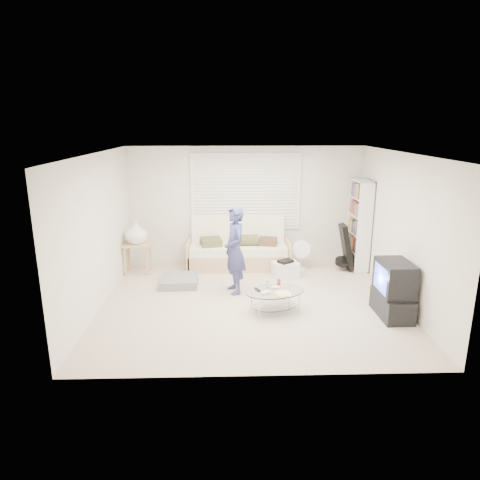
{
  "coord_description": "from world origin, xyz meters",
  "views": [
    {
      "loc": [
        -0.4,
        -6.8,
        2.96
      ],
      "look_at": [
        -0.18,
        0.3,
        1.01
      ],
      "focal_mm": 32.0,
      "sensor_mm": 36.0,
      "label": 1
    }
  ],
  "objects_px": {
    "futon_sofa": "(238,251)",
    "coffee_table": "(275,295)",
    "tv_unit": "(393,290)",
    "bookshelf": "(359,225)"
  },
  "relations": [
    {
      "from": "futon_sofa",
      "to": "coffee_table",
      "type": "xyz_separation_m",
      "value": [
        0.53,
        -2.31,
        -0.05
      ]
    },
    {
      "from": "bookshelf",
      "to": "tv_unit",
      "type": "xyz_separation_m",
      "value": [
        -0.13,
        -2.36,
        -0.49
      ]
    },
    {
      "from": "bookshelf",
      "to": "coffee_table",
      "type": "relative_size",
      "value": 1.68
    },
    {
      "from": "coffee_table",
      "to": "tv_unit",
      "type": "bearing_deg",
      "value": -6.3
    },
    {
      "from": "bookshelf",
      "to": "tv_unit",
      "type": "height_order",
      "value": "bookshelf"
    },
    {
      "from": "futon_sofa",
      "to": "bookshelf",
      "type": "height_order",
      "value": "bookshelf"
    },
    {
      "from": "tv_unit",
      "to": "bookshelf",
      "type": "bearing_deg",
      "value": 86.97
    },
    {
      "from": "futon_sofa",
      "to": "tv_unit",
      "type": "bearing_deg",
      "value": -46.7
    },
    {
      "from": "futon_sofa",
      "to": "coffee_table",
      "type": "distance_m",
      "value": 2.37
    },
    {
      "from": "bookshelf",
      "to": "tv_unit",
      "type": "distance_m",
      "value": 2.42
    }
  ]
}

